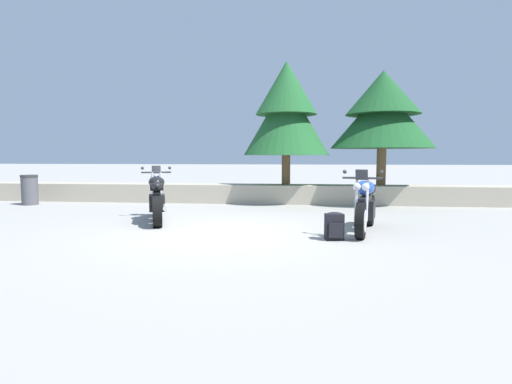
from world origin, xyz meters
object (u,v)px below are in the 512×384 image
motorcycle_blue_centre (365,206)px  trash_bin (30,190)px  pine_tree_far_left (286,110)px  rider_backpack (334,226)px  pine_tree_mid_left (383,111)px  motorcycle_black_near_left (157,199)px

motorcycle_blue_centre → trash_bin: bearing=160.4°
pine_tree_far_left → rider_backpack: bearing=-79.3°
pine_tree_far_left → pine_tree_mid_left: pine_tree_far_left is taller
trash_bin → motorcycle_blue_centre: bearing=-19.6°
motorcycle_blue_centre → rider_backpack: motorcycle_blue_centre is taller
rider_backpack → trash_bin: 9.21m
rider_backpack → motorcycle_black_near_left: bearing=157.1°
motorcycle_blue_centre → pine_tree_mid_left: bearing=75.8°
pine_tree_far_left → trash_bin: pine_tree_far_left is taller
motorcycle_black_near_left → pine_tree_mid_left: (5.39, 3.82, 2.21)m
rider_backpack → pine_tree_mid_left: 6.14m
pine_tree_far_left → motorcycle_black_near_left: bearing=-124.6°
motorcycle_blue_centre → rider_backpack: bearing=-128.0°
motorcycle_black_near_left → pine_tree_mid_left: pine_tree_mid_left is taller
rider_backpack → motorcycle_blue_centre: bearing=52.0°
motorcycle_black_near_left → rider_backpack: bearing=-22.9°
motorcycle_blue_centre → pine_tree_far_left: bearing=109.8°
pine_tree_far_left → trash_bin: 7.77m
pine_tree_far_left → trash_bin: size_ratio=4.21×
rider_backpack → pine_tree_far_left: bearing=100.7°
pine_tree_mid_left → pine_tree_far_left: bearing=-179.4°
pine_tree_mid_left → trash_bin: 10.42m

